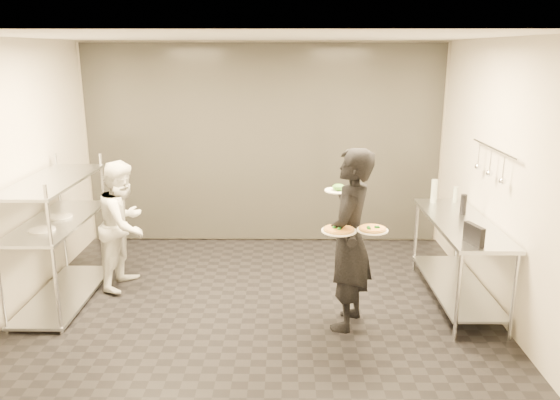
{
  "coord_description": "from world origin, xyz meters",
  "views": [
    {
      "loc": [
        0.31,
        -5.54,
        2.67
      ],
      "look_at": [
        0.25,
        0.17,
        1.1
      ],
      "focal_mm": 35.0,
      "sensor_mm": 36.0,
      "label": 1
    }
  ],
  "objects_px": {
    "bottle_green": "(434,191)",
    "pass_rack": "(58,233)",
    "waiter": "(349,240)",
    "pizza_plate_far": "(372,229)",
    "salad_plate": "(338,189)",
    "pos_monitor": "(474,235)",
    "bottle_clear": "(455,194)",
    "bottle_dark": "(463,205)",
    "prep_counter": "(459,247)",
    "chef": "(124,224)",
    "pizza_plate_near": "(339,230)"
  },
  "relations": [
    {
      "from": "bottle_green",
      "to": "pass_rack",
      "type": "bearing_deg",
      "value": -169.84
    },
    {
      "from": "waiter",
      "to": "pizza_plate_far",
      "type": "distance_m",
      "value": 0.34
    },
    {
      "from": "pizza_plate_far",
      "to": "salad_plate",
      "type": "distance_m",
      "value": 0.62
    },
    {
      "from": "pos_monitor",
      "to": "bottle_clear",
      "type": "relative_size",
      "value": 1.4
    },
    {
      "from": "pass_rack",
      "to": "bottle_dark",
      "type": "distance_m",
      "value": 4.43
    },
    {
      "from": "salad_plate",
      "to": "waiter",
      "type": "bearing_deg",
      "value": -70.93
    },
    {
      "from": "bottle_green",
      "to": "prep_counter",
      "type": "bearing_deg",
      "value": -82.07
    },
    {
      "from": "bottle_clear",
      "to": "bottle_dark",
      "type": "bearing_deg",
      "value": -97.69
    },
    {
      "from": "waiter",
      "to": "bottle_dark",
      "type": "bearing_deg",
      "value": 141.21
    },
    {
      "from": "chef",
      "to": "bottle_clear",
      "type": "relative_size",
      "value": 7.82
    },
    {
      "from": "salad_plate",
      "to": "bottle_clear",
      "type": "bearing_deg",
      "value": 34.86
    },
    {
      "from": "bottle_green",
      "to": "pizza_plate_far",
      "type": "bearing_deg",
      "value": -122.32
    },
    {
      "from": "chef",
      "to": "pizza_plate_far",
      "type": "distance_m",
      "value": 2.92
    },
    {
      "from": "chef",
      "to": "bottle_green",
      "type": "height_order",
      "value": "chef"
    },
    {
      "from": "salad_plate",
      "to": "bottle_green",
      "type": "bearing_deg",
      "value": 39.92
    },
    {
      "from": "bottle_green",
      "to": "bottle_clear",
      "type": "xyz_separation_m",
      "value": [
        0.26,
        0.0,
        -0.04
      ]
    },
    {
      "from": "pizza_plate_far",
      "to": "bottle_dark",
      "type": "height_order",
      "value": "bottle_dark"
    },
    {
      "from": "pass_rack",
      "to": "pos_monitor",
      "type": "height_order",
      "value": "pass_rack"
    },
    {
      "from": "prep_counter",
      "to": "bottle_clear",
      "type": "relative_size",
      "value": 9.48
    },
    {
      "from": "chef",
      "to": "bottle_dark",
      "type": "relative_size",
      "value": 6.47
    },
    {
      "from": "pizza_plate_near",
      "to": "pizza_plate_far",
      "type": "height_order",
      "value": "pizza_plate_far"
    },
    {
      "from": "salad_plate",
      "to": "bottle_dark",
      "type": "xyz_separation_m",
      "value": [
        1.43,
        0.53,
        -0.31
      ]
    },
    {
      "from": "waiter",
      "to": "chef",
      "type": "bearing_deg",
      "value": -90.52
    },
    {
      "from": "pizza_plate_near",
      "to": "pos_monitor",
      "type": "bearing_deg",
      "value": 1.72
    },
    {
      "from": "salad_plate",
      "to": "pass_rack",
      "type": "bearing_deg",
      "value": 174.56
    },
    {
      "from": "salad_plate",
      "to": "bottle_dark",
      "type": "distance_m",
      "value": 1.56
    },
    {
      "from": "bottle_clear",
      "to": "pos_monitor",
      "type": "bearing_deg",
      "value": -100.43
    },
    {
      "from": "pos_monitor",
      "to": "salad_plate",
      "type": "bearing_deg",
      "value": 144.26
    },
    {
      "from": "prep_counter",
      "to": "salad_plate",
      "type": "distance_m",
      "value": 1.56
    },
    {
      "from": "pass_rack",
      "to": "pos_monitor",
      "type": "relative_size",
      "value": 6.02
    },
    {
      "from": "pos_monitor",
      "to": "bottle_green",
      "type": "distance_m",
      "value": 1.48
    },
    {
      "from": "pizza_plate_near",
      "to": "bottle_green",
      "type": "height_order",
      "value": "bottle_green"
    },
    {
      "from": "waiter",
      "to": "pizza_plate_far",
      "type": "height_order",
      "value": "waiter"
    },
    {
      "from": "prep_counter",
      "to": "salad_plate",
      "type": "height_order",
      "value": "salad_plate"
    },
    {
      "from": "prep_counter",
      "to": "pos_monitor",
      "type": "relative_size",
      "value": 6.77
    },
    {
      "from": "pizza_plate_near",
      "to": "bottle_green",
      "type": "xyz_separation_m",
      "value": [
        1.28,
        1.51,
        -0.02
      ]
    },
    {
      "from": "pizza_plate_far",
      "to": "salad_plate",
      "type": "xyz_separation_m",
      "value": [
        -0.27,
        0.49,
        0.26
      ]
    },
    {
      "from": "pass_rack",
      "to": "waiter",
      "type": "height_order",
      "value": "waiter"
    },
    {
      "from": "prep_counter",
      "to": "salad_plate",
      "type": "relative_size",
      "value": 6.59
    },
    {
      "from": "prep_counter",
      "to": "bottle_clear",
      "type": "distance_m",
      "value": 0.87
    },
    {
      "from": "bottle_green",
      "to": "bottle_dark",
      "type": "height_order",
      "value": "bottle_green"
    },
    {
      "from": "pizza_plate_far",
      "to": "bottle_dark",
      "type": "xyz_separation_m",
      "value": [
        1.16,
        1.02,
        -0.05
      ]
    },
    {
      "from": "pass_rack",
      "to": "bottle_green",
      "type": "distance_m",
      "value": 4.3
    },
    {
      "from": "prep_counter",
      "to": "pizza_plate_far",
      "type": "distance_m",
      "value": 1.4
    },
    {
      "from": "waiter",
      "to": "pizza_plate_far",
      "type": "xyz_separation_m",
      "value": [
        0.18,
        -0.22,
        0.19
      ]
    },
    {
      "from": "chef",
      "to": "bottle_dark",
      "type": "bearing_deg",
      "value": -81.19
    },
    {
      "from": "prep_counter",
      "to": "waiter",
      "type": "relative_size",
      "value": 1.0
    },
    {
      "from": "bottle_dark",
      "to": "bottle_green",
      "type": "bearing_deg",
      "value": 110.07
    },
    {
      "from": "waiter",
      "to": "salad_plate",
      "type": "distance_m",
      "value": 0.53
    },
    {
      "from": "pizza_plate_near",
      "to": "bottle_clear",
      "type": "distance_m",
      "value": 2.16
    }
  ]
}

